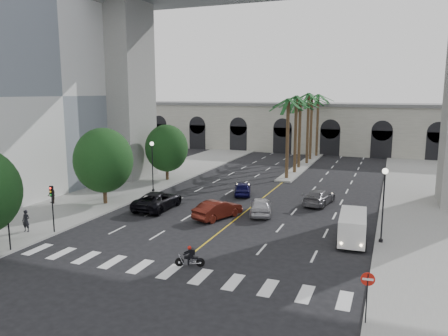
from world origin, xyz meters
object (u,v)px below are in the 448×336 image
(traffic_signal_near, at_px, (8,215))
(pedestrian_b, at_px, (52,195))
(traffic_signal_far, at_px, (52,201))
(car_a, at_px, (261,206))
(cargo_van, at_px, (353,227))
(motorcycle_rider, at_px, (191,257))
(car_c, at_px, (158,200))
(lamp_post_right, at_px, (383,199))
(car_b, at_px, (218,209))
(do_not_enter_sign, at_px, (367,287))
(lamp_post_left_far, at_px, (152,162))
(car_e, at_px, (243,188))
(pedestrian_a, at_px, (26,221))
(car_d, at_px, (319,197))

(traffic_signal_near, height_order, pedestrian_b, traffic_signal_near)
(traffic_signal_far, xyz_separation_m, car_a, (12.80, 10.62, -1.75))
(cargo_van, bearing_deg, motorcycle_rider, -140.66)
(car_c, xyz_separation_m, cargo_van, (17.14, -2.79, 0.33))
(lamp_post_right, height_order, car_b, lamp_post_right)
(car_a, xyz_separation_m, do_not_enter_sign, (9.62, -15.75, 1.09))
(lamp_post_right, distance_m, traffic_signal_far, 23.62)
(lamp_post_left_far, bearing_deg, lamp_post_right, -19.33)
(car_c, relative_size, do_not_enter_sign, 2.26)
(cargo_van, xyz_separation_m, pedestrian_b, (-27.04, 0.41, -0.16))
(traffic_signal_far, distance_m, car_e, 19.20)
(cargo_van, xyz_separation_m, do_not_enter_sign, (1.62, -11.29, 0.71))
(cargo_van, bearing_deg, pedestrian_b, 175.71)
(motorcycle_rider, height_order, car_b, car_b)
(pedestrian_b, height_order, do_not_enter_sign, do_not_enter_sign)
(cargo_van, bearing_deg, car_e, 134.36)
(traffic_signal_far, relative_size, car_b, 0.79)
(lamp_post_left_far, distance_m, cargo_van, 22.60)
(car_a, height_order, pedestrian_a, pedestrian_a)
(lamp_post_right, xyz_separation_m, car_a, (-9.90, 4.12, -2.46))
(car_c, height_order, do_not_enter_sign, do_not_enter_sign)
(traffic_signal_far, distance_m, car_a, 16.72)
(car_c, bearing_deg, car_e, -124.88)
(motorcycle_rider, relative_size, do_not_enter_sign, 0.68)
(car_d, bearing_deg, car_c, 36.35)
(pedestrian_b, bearing_deg, car_a, 42.75)
(cargo_van, height_order, do_not_enter_sign, do_not_enter_sign)
(car_c, bearing_deg, traffic_signal_near, 73.35)
(lamp_post_left_far, xyz_separation_m, car_e, (9.11, 2.35, -2.54))
(traffic_signal_near, bearing_deg, pedestrian_b, 120.58)
(lamp_post_right, distance_m, car_e, 17.35)
(traffic_signal_near, bearing_deg, car_d, 49.65)
(lamp_post_left_far, xyz_separation_m, traffic_signal_far, (0.10, -14.50, -0.71))
(pedestrian_a, bearing_deg, cargo_van, 8.95)
(lamp_post_left_far, distance_m, car_d, 17.24)
(car_a, bearing_deg, car_c, -5.02)
(traffic_signal_far, height_order, motorcycle_rider, traffic_signal_far)
(lamp_post_right, xyz_separation_m, pedestrian_b, (-28.94, 0.06, -2.25))
(traffic_signal_far, distance_m, do_not_enter_sign, 23.01)
(traffic_signal_near, xyz_separation_m, car_b, (9.80, 12.19, -1.75))
(car_e, bearing_deg, car_d, 155.44)
(motorcycle_rider, xyz_separation_m, pedestrian_b, (-18.38, 8.43, 0.38))
(car_d, height_order, pedestrian_a, pedestrian_a)
(lamp_post_right, bearing_deg, motorcycle_rider, -141.63)
(traffic_signal_far, bearing_deg, car_b, 39.89)
(motorcycle_rider, bearing_deg, do_not_enter_sign, -36.44)
(traffic_signal_near, relative_size, car_c, 0.63)
(pedestrian_a, bearing_deg, traffic_signal_near, -67.00)
(lamp_post_left_far, relative_size, car_e, 1.33)
(traffic_signal_far, height_order, cargo_van, traffic_signal_far)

